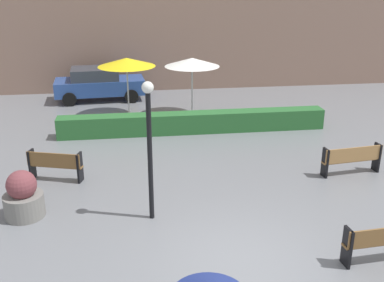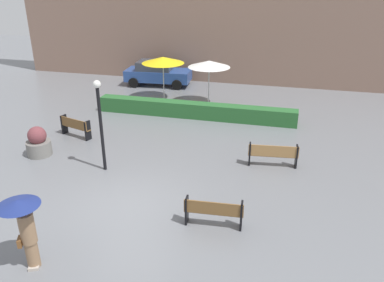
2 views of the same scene
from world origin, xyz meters
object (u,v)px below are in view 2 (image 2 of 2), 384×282
at_px(bench_near_right, 214,211).
at_px(bench_far_right, 273,154).
at_px(pedestrian_with_umbrella, 24,223).
at_px(parked_car, 158,73).
at_px(patio_umbrella_yellow, 163,60).
at_px(lamp_post, 100,116).
at_px(patio_umbrella_white, 209,64).
at_px(bench_far_left, 75,126).
at_px(planter_pot, 38,143).

xyz_separation_m(bench_near_right, bench_far_right, (1.44, 4.36, 0.01)).
height_order(pedestrian_with_umbrella, parked_car, pedestrian_with_umbrella).
relative_size(bench_near_right, pedestrian_with_umbrella, 0.88).
distance_m(bench_near_right, patio_umbrella_yellow, 12.63).
distance_m(lamp_post, patio_umbrella_white, 8.87).
height_order(pedestrian_with_umbrella, patio_umbrella_white, patio_umbrella_white).
relative_size(pedestrian_with_umbrella, lamp_post, 0.57).
bearing_deg(bench_far_right, patio_umbrella_yellow, 133.60).
distance_m(patio_umbrella_white, parked_car, 5.43).
distance_m(bench_near_right, parked_car, 15.80).
height_order(pedestrian_with_umbrella, patio_umbrella_yellow, patio_umbrella_yellow).
relative_size(bench_far_left, planter_pot, 1.32).
relative_size(pedestrian_with_umbrella, patio_umbrella_yellow, 0.79).
distance_m(bench_near_right, lamp_post, 5.59).
height_order(planter_pot, parked_car, parked_car).
height_order(bench_far_right, patio_umbrella_yellow, patio_umbrella_yellow).
distance_m(planter_pot, patio_umbrella_white, 9.86).
bearing_deg(lamp_post, pedestrian_with_umbrella, -84.11).
distance_m(bench_near_right, bench_far_right, 4.59).
xyz_separation_m(bench_far_right, lamp_post, (-6.15, -1.84, 1.63)).
height_order(pedestrian_with_umbrella, lamp_post, lamp_post).
relative_size(lamp_post, patio_umbrella_yellow, 1.38).
bearing_deg(planter_pot, patio_umbrella_yellow, 72.41).
bearing_deg(bench_near_right, pedestrian_with_umbrella, -145.88).
xyz_separation_m(lamp_post, patio_umbrella_white, (2.18, 8.59, 0.15)).
bearing_deg(patio_umbrella_white, bench_near_right, -77.21).
distance_m(bench_far_left, bench_far_right, 8.87).
relative_size(bench_near_right, parked_car, 0.41).
bearing_deg(parked_car, pedestrian_with_umbrella, -81.80).
bearing_deg(parked_car, planter_pot, -96.23).
xyz_separation_m(lamp_post, patio_umbrella_yellow, (-0.52, 8.83, 0.17)).
xyz_separation_m(bench_far_left, patio_umbrella_yellow, (2.17, 6.25, 1.81)).
bearing_deg(bench_far_right, patio_umbrella_white, 120.40).
bearing_deg(patio_umbrella_yellow, parked_car, 115.16).
distance_m(bench_near_right, pedestrian_with_umbrella, 5.08).
bearing_deg(planter_pot, patio_umbrella_white, 56.57).
bearing_deg(parked_car, patio_umbrella_yellow, -64.84).
bearing_deg(pedestrian_with_umbrella, bench_near_right, 34.12).
relative_size(bench_far_left, patio_umbrella_yellow, 0.65).
xyz_separation_m(bench_far_left, planter_pot, (-0.47, -2.08, 0.00)).
xyz_separation_m(bench_far_left, pedestrian_with_umbrella, (3.24, -7.92, 0.80)).
relative_size(bench_far_right, planter_pot, 1.54).
height_order(lamp_post, patio_umbrella_yellow, lamp_post).
xyz_separation_m(planter_pot, patio_umbrella_white, (5.34, 8.09, 1.78)).
bearing_deg(lamp_post, patio_umbrella_white, 75.75).
bearing_deg(bench_far_right, lamp_post, -163.37).
height_order(pedestrian_with_umbrella, planter_pot, pedestrian_with_umbrella).
relative_size(patio_umbrella_yellow, parked_car, 0.58).
bearing_deg(pedestrian_with_umbrella, patio_umbrella_yellow, 94.31).
bearing_deg(lamp_post, planter_pot, 170.93).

